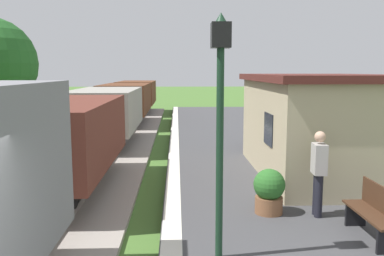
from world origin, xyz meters
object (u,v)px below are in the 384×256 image
Objects in this scene: bench_near_hut at (376,212)px; potted_planter at (269,190)px; freight_train at (103,114)px; lamp_post_near at (220,93)px; station_hut at (317,124)px; person_waiting at (319,170)px; bench_down_platform at (266,134)px.

bench_near_hut is 2.04m from potted_planter.
freight_train is 11.38m from bench_near_hut.
station_hut is at bearing 57.59° from lamp_post_near.
freight_train is 8.81× the size of lamp_post_near.
potted_planter is (-0.93, 0.19, -0.46)m from person_waiting.
bench_near_hut is 1.00× the size of bench_down_platform.
potted_planter is (-2.04, -3.17, -0.93)m from station_hut.
station_hut reaches higher than potted_planter.
freight_train reaches higher than person_waiting.
person_waiting reaches higher than bench_down_platform.
person_waiting is at bearing 39.47° from lamp_post_near.
station_hut reaches higher than freight_train.
lamp_post_near reaches higher than station_hut.
lamp_post_near reaches higher than bench_near_hut.
potted_planter is 3.11m from lamp_post_near.
station_hut is 1.57× the size of lamp_post_near.
lamp_post_near reaches higher than bench_down_platform.
bench_near_hut is at bearing 122.30° from person_waiting.
bench_near_hut is 1.64× the size of potted_planter.
freight_train is at bearing 143.99° from station_hut.
bench_down_platform is at bearing -7.27° from freight_train.
person_waiting is 1.06m from potted_planter.
bench_near_hut is (-0.50, -4.51, -0.93)m from station_hut.
bench_down_platform is (0.00, 8.65, 0.00)m from bench_near_hut.
freight_train is 21.73× the size of bench_near_hut.
lamp_post_near is (-2.15, -1.77, 1.62)m from person_waiting.
potted_planter reaches higher than bench_down_platform.
freight_train is 10.07m from person_waiting.
lamp_post_near is (-3.26, -5.13, 1.15)m from station_hut.
bench_near_hut is at bearing -90.00° from bench_down_platform.
lamp_post_near reaches higher than freight_train.
station_hut reaches higher than bench_down_platform.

